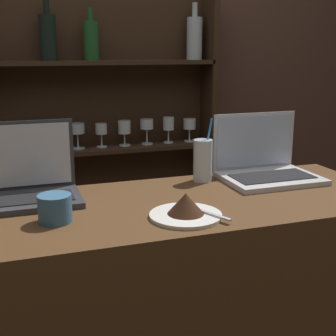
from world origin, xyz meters
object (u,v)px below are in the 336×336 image
(laptop_near, at_px, (26,183))
(cake_plate, at_px, (186,208))
(water_glass, at_px, (203,160))
(coffee_cup, at_px, (55,208))
(laptop_far, at_px, (265,165))

(laptop_near, height_order, cake_plate, laptop_near)
(cake_plate, bearing_deg, laptop_near, 143.29)
(laptop_near, height_order, water_glass, laptop_near)
(laptop_near, relative_size, cake_plate, 1.54)
(coffee_cup, bearing_deg, water_glass, 24.72)
(cake_plate, relative_size, coffee_cup, 2.23)
(cake_plate, distance_m, coffee_cup, 0.35)
(laptop_near, distance_m, laptop_far, 0.82)
(laptop_far, relative_size, coffee_cup, 3.66)
(laptop_far, bearing_deg, water_glass, 170.33)
(laptop_near, bearing_deg, water_glass, 2.33)
(laptop_far, distance_m, cake_plate, 0.50)
(laptop_far, xyz_separation_m, coffee_cup, (-0.76, -0.21, -0.01))
(laptop_near, relative_size, laptop_far, 0.94)
(laptop_far, height_order, coffee_cup, laptop_far)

